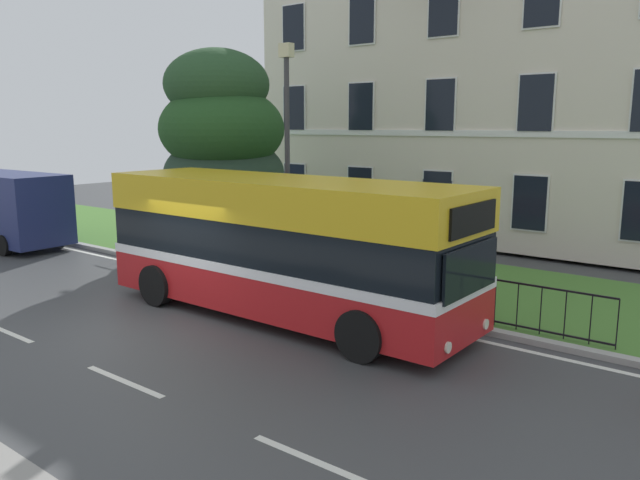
{
  "coord_description": "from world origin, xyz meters",
  "views": [
    {
      "loc": [
        10.44,
        -7.38,
        4.15
      ],
      "look_at": [
        1.84,
        3.64,
        1.55
      ],
      "focal_mm": 34.85,
      "sensor_mm": 36.0,
      "label": 1
    }
  ],
  "objects": [
    {
      "name": "georgian_townhouse",
      "position": [
        0.68,
        16.05,
        6.24
      ],
      "size": [
        16.14,
        9.05,
        12.18
      ],
      "color": "beige",
      "rests_on": "ground_plane"
    },
    {
      "name": "iron_verge_railing",
      "position": [
        0.68,
        4.4,
        0.62
      ],
      "size": [
        14.81,
        0.04,
        0.97
      ],
      "color": "black",
      "rests_on": "ground_plane"
    },
    {
      "name": "ground_plane",
      "position": [
        0.0,
        1.12,
        -0.01
      ],
      "size": [
        60.0,
        56.0,
        0.18
      ],
      "color": "#3F4042"
    },
    {
      "name": "litter_bin",
      "position": [
        -5.12,
        5.01,
        0.66
      ],
      "size": [
        0.55,
        0.55,
        1.08
      ],
      "color": "#23472D",
      "rests_on": "ground_plane"
    },
    {
      "name": "evergreen_tree",
      "position": [
        -4.38,
        6.45,
        3.07
      ],
      "size": [
        4.38,
        4.31,
        6.44
      ],
      "color": "#423328",
      "rests_on": "ground_plane"
    },
    {
      "name": "white_panel_van",
      "position": [
        -11.19,
        2.68,
        1.3
      ],
      "size": [
        5.84,
        2.33,
        2.53
      ],
      "rotation": [
        0.0,
        0.0,
        3.18
      ],
      "color": "navy",
      "rests_on": "ground_plane"
    },
    {
      "name": "single_decker_bus",
      "position": [
        1.7,
        2.49,
        1.59
      ],
      "size": [
        8.75,
        2.67,
        3.02
      ],
      "rotation": [
        0.0,
        0.0,
        0.0
      ],
      "color": "red",
      "rests_on": "ground_plane"
    },
    {
      "name": "street_lamp_post",
      "position": [
        -0.71,
        5.45,
        3.67
      ],
      "size": [
        0.36,
        0.24,
        6.14
      ],
      "color": "#333338",
      "rests_on": "ground_plane"
    }
  ]
}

